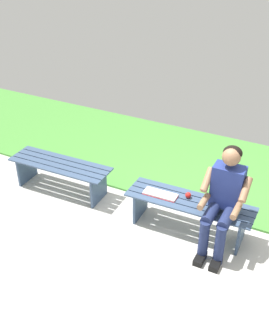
{
  "coord_description": "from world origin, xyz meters",
  "views": [
    {
      "loc": [
        -1.19,
        3.72,
        3.25
      ],
      "look_at": [
        0.65,
        0.15,
        0.78
      ],
      "focal_mm": 43.47,
      "sensor_mm": 36.0,
      "label": 1
    }
  ],
  "objects_px": {
    "bench_far": "(61,170)",
    "apple": "(188,195)",
    "bench_near": "(189,208)",
    "person_seated": "(223,198)",
    "book_open": "(160,194)"
  },
  "relations": [
    {
      "from": "bench_near",
      "to": "bench_far",
      "type": "height_order",
      "value": "same"
    },
    {
      "from": "apple",
      "to": "bench_near",
      "type": "bearing_deg",
      "value": 130.82
    },
    {
      "from": "apple",
      "to": "bench_far",
      "type": "bearing_deg",
      "value": 1.6
    },
    {
      "from": "bench_near",
      "to": "apple",
      "type": "height_order",
      "value": "apple"
    },
    {
      "from": "bench_near",
      "to": "book_open",
      "type": "bearing_deg",
      "value": 7.84
    },
    {
      "from": "bench_far",
      "to": "apple",
      "type": "bearing_deg",
      "value": -178.4
    },
    {
      "from": "bench_near",
      "to": "book_open",
      "type": "distance_m",
      "value": 0.38
    },
    {
      "from": "bench_near",
      "to": "bench_far",
      "type": "distance_m",
      "value": 1.87
    },
    {
      "from": "person_seated",
      "to": "apple",
      "type": "height_order",
      "value": "person_seated"
    },
    {
      "from": "bench_far",
      "to": "apple",
      "type": "distance_m",
      "value": 1.83
    },
    {
      "from": "apple",
      "to": "book_open",
      "type": "distance_m",
      "value": 0.33
    },
    {
      "from": "book_open",
      "to": "person_seated",
      "type": "bearing_deg",
      "value": 174.58
    },
    {
      "from": "bench_near",
      "to": "person_seated",
      "type": "relative_size",
      "value": 1.23
    },
    {
      "from": "book_open",
      "to": "bench_near",
      "type": "bearing_deg",
      "value": -173.85
    },
    {
      "from": "person_seated",
      "to": "book_open",
      "type": "distance_m",
      "value": 0.8
    }
  ]
}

